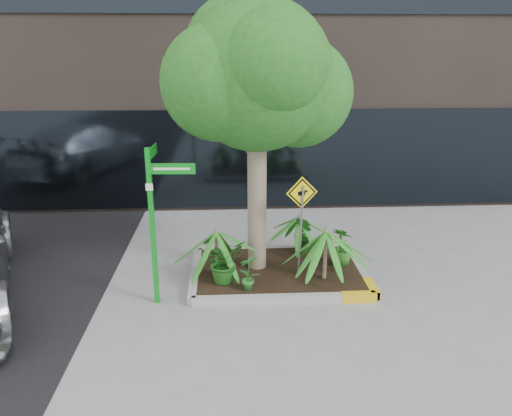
{
  "coord_description": "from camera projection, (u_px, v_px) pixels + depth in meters",
  "views": [
    {
      "loc": [
        -0.71,
        -8.47,
        4.21
      ],
      "look_at": [
        -0.24,
        0.2,
        1.42
      ],
      "focal_mm": 35.0,
      "sensor_mm": 36.0,
      "label": 1
    }
  ],
  "objects": [
    {
      "name": "shrub_a",
      "position": [
        224.0,
        261.0,
        8.98
      ],
      "size": [
        1.0,
        1.0,
        0.79
      ],
      "primitive_type": "imported",
      "rotation": [
        0.0,
        0.0,
        0.68
      ],
      "color": "#1B5317",
      "rests_on": "planter"
    },
    {
      "name": "palm_back",
      "position": [
        299.0,
        218.0,
        10.28
      ],
      "size": [
        0.86,
        0.86,
        0.96
      ],
      "color": "gray",
      "rests_on": "ground"
    },
    {
      "name": "street_sign_post",
      "position": [
        155.0,
        209.0,
        8.19
      ],
      "size": [
        0.81,
        0.8,
        2.72
      ],
      "rotation": [
        0.0,
        0.0,
        -0.05
      ],
      "color": "#0D941C",
      "rests_on": "ground"
    },
    {
      "name": "cattle_sign",
      "position": [
        301.0,
        210.0,
        8.93
      ],
      "size": [
        0.58,
        0.19,
        1.91
      ],
      "rotation": [
        0.0,
        0.0,
        0.2
      ],
      "color": "slate",
      "rests_on": "ground"
    },
    {
      "name": "palm_front",
      "position": [
        326.0,
        231.0,
        8.94
      ],
      "size": [
        1.11,
        1.11,
        1.23
      ],
      "color": "gray",
      "rests_on": "ground"
    },
    {
      "name": "palm_left",
      "position": [
        216.0,
        232.0,
        9.16
      ],
      "size": [
        1.01,
        1.01,
        1.12
      ],
      "color": "gray",
      "rests_on": "ground"
    },
    {
      "name": "shrub_c",
      "position": [
        248.0,
        272.0,
        8.68
      ],
      "size": [
        0.48,
        0.48,
        0.68
      ],
      "primitive_type": "imported",
      "rotation": [
        0.0,
        0.0,
        3.61
      ],
      "color": "#247628",
      "rests_on": "planter"
    },
    {
      "name": "shrub_d",
      "position": [
        303.0,
        234.0,
        10.31
      ],
      "size": [
        0.55,
        0.55,
        0.78
      ],
      "primitive_type": "imported",
      "rotation": [
        0.0,
        0.0,
        5.08
      ],
      "color": "#1D5619",
      "rests_on": "planter"
    },
    {
      "name": "ground",
      "position": [
        269.0,
        283.0,
        9.37
      ],
      "size": [
        80.0,
        80.0,
        0.0
      ],
      "primitive_type": "plane",
      "color": "gray",
      "rests_on": "ground"
    },
    {
      "name": "shrub_b",
      "position": [
        342.0,
        246.0,
        9.69
      ],
      "size": [
        0.6,
        0.6,
        0.76
      ],
      "primitive_type": "imported",
      "rotation": [
        0.0,
        0.0,
        2.42
      ],
      "color": "#2C6B20",
      "rests_on": "planter"
    },
    {
      "name": "tree",
      "position": [
        257.0,
        75.0,
        8.65
      ],
      "size": [
        3.43,
        3.04,
        5.14
      ],
      "color": "gray",
      "rests_on": "ground"
    },
    {
      "name": "planter",
      "position": [
        280.0,
        271.0,
        9.61
      ],
      "size": [
        3.35,
        2.36,
        0.15
      ],
      "color": "#9E9E99",
      "rests_on": "ground"
    }
  ]
}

